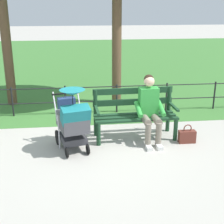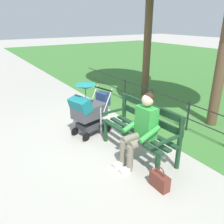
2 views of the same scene
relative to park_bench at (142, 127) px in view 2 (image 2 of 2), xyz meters
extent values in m
plane|color=#ADA89E|center=(0.77, 0.12, -0.53)|extent=(60.00, 60.00, 0.00)
cube|color=#193D23|center=(0.00, -0.06, -0.08)|extent=(1.60, 0.16, 0.04)
cube|color=#193D23|center=(0.00, 0.12, -0.08)|extent=(1.60, 0.16, 0.04)
cube|color=#193D23|center=(-0.01, 0.29, -0.08)|extent=(1.60, 0.16, 0.04)
cube|color=#193D23|center=(0.01, -0.16, 0.14)|extent=(1.60, 0.10, 0.12)
cube|color=#193D23|center=(0.01, -0.16, 0.37)|extent=(1.60, 0.10, 0.12)
cylinder|color=#193D23|center=(-0.76, 0.29, -0.30)|extent=(0.08, 0.08, 0.45)
cylinder|color=#193D23|center=(-0.74, -0.19, -0.05)|extent=(0.08, 0.08, 0.95)
cube|color=#193D23|center=(-0.75, 0.09, 0.10)|extent=(0.07, 0.56, 0.04)
cylinder|color=#193D23|center=(0.74, 0.34, -0.30)|extent=(0.08, 0.08, 0.45)
cylinder|color=#193D23|center=(0.76, -0.13, -0.05)|extent=(0.08, 0.08, 0.95)
cube|color=#193D23|center=(0.74, 0.14, 0.10)|extent=(0.07, 0.56, 0.04)
cylinder|color=slate|center=(-0.35, 0.33, -0.06)|extent=(0.16, 0.41, 0.14)
cylinder|color=slate|center=(-0.15, 0.34, -0.06)|extent=(0.16, 0.41, 0.14)
cylinder|color=slate|center=(-0.36, 0.53, -0.29)|extent=(0.11, 0.11, 0.47)
cylinder|color=slate|center=(-0.16, 0.54, -0.29)|extent=(0.11, 0.11, 0.47)
cube|color=silver|center=(-0.36, 0.61, -0.49)|extent=(0.11, 0.22, 0.07)
cube|color=silver|center=(-0.16, 0.62, -0.49)|extent=(0.11, 0.22, 0.07)
cube|color=green|center=(-0.24, 0.12, 0.22)|extent=(0.37, 0.23, 0.56)
cylinder|color=green|center=(-0.47, 0.23, 0.12)|extent=(0.11, 0.43, 0.23)
cylinder|color=green|center=(-0.03, 0.24, 0.12)|extent=(0.11, 0.43, 0.23)
sphere|color=beige|center=(-0.24, 0.12, 0.62)|extent=(0.20, 0.20, 0.20)
sphere|color=black|center=(-0.24, 0.09, 0.65)|extent=(0.19, 0.19, 0.19)
cylinder|color=black|center=(1.06, 0.10, -0.39)|extent=(0.10, 0.28, 0.28)
cylinder|color=black|center=(1.51, 0.22, -0.39)|extent=(0.10, 0.28, 0.28)
cylinder|color=black|center=(0.95, 0.69, -0.44)|extent=(0.07, 0.18, 0.18)
cylinder|color=black|center=(1.32, 0.79, -0.44)|extent=(0.07, 0.18, 0.18)
cube|color=#38383D|center=(1.21, 0.45, -0.31)|extent=(0.54, 0.61, 0.12)
cylinder|color=silver|center=(1.01, 0.30, -0.20)|extent=(0.03, 0.03, 0.65)
cylinder|color=silver|center=(1.46, 0.41, -0.20)|extent=(0.03, 0.03, 0.65)
cube|color=#47474C|center=(1.21, 0.47, 0.02)|extent=(0.62, 0.77, 0.28)
cube|color=#19727A|center=(1.15, 0.70, 0.22)|extent=(0.54, 0.42, 0.33)
cylinder|color=black|center=(1.32, 0.05, 0.42)|extent=(0.51, 0.16, 0.03)
cylinder|color=silver|center=(1.07, 0.08, 0.22)|extent=(0.10, 0.29, 0.49)
cylinder|color=silver|center=(1.51, 0.20, 0.22)|extent=(0.10, 0.29, 0.49)
cone|color=#19727A|center=(1.19, 0.55, 0.57)|extent=(0.54, 0.54, 0.10)
cylinder|color=black|center=(1.19, 0.55, 0.39)|extent=(0.01, 0.01, 0.30)
cube|color=navy|center=(1.31, 0.06, 0.20)|extent=(0.35, 0.24, 0.28)
cube|color=brown|center=(-0.95, 0.41, -0.41)|extent=(0.32, 0.14, 0.24)
torus|color=brown|center=(-0.95, 0.41, -0.24)|extent=(0.16, 0.02, 0.16)
cylinder|color=black|center=(0.16, -1.48, -0.18)|extent=(0.04, 0.04, 0.70)
cylinder|color=black|center=(1.39, -1.48, -0.18)|extent=(0.04, 0.04, 0.70)
cylinder|color=black|center=(2.61, -1.48, -0.18)|extent=(0.04, 0.04, 0.70)
cylinder|color=black|center=(0.77, -1.48, 0.12)|extent=(8.57, 0.02, 0.02)
cylinder|color=black|center=(0.77, -1.48, -0.23)|extent=(8.57, 0.02, 0.02)
cylinder|color=brown|center=(0.07, -2.27, 1.14)|extent=(0.24, 0.24, 3.34)
cylinder|color=brown|center=(2.80, -2.45, 1.15)|extent=(0.24, 0.24, 3.36)
camera|label=1|loc=(1.10, 5.87, 2.06)|focal=51.58mm
camera|label=2|loc=(-2.94, 2.53, 1.85)|focal=36.74mm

